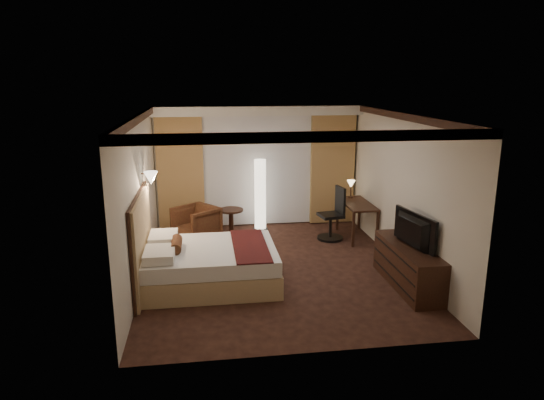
{
  "coord_description": "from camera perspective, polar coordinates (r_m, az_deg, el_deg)",
  "views": [
    {
      "loc": [
        -1.19,
        -7.93,
        3.27
      ],
      "look_at": [
        0.0,
        0.4,
        1.15
      ],
      "focal_mm": 32.0,
      "sensor_mm": 36.0,
      "label": 1
    }
  ],
  "objects": [
    {
      "name": "side_table",
      "position": [
        10.38,
        -4.82,
        -2.62
      ],
      "size": [
        0.52,
        0.52,
        0.57
      ],
      "primitive_type": null,
      "color": "black",
      "rests_on": "floor"
    },
    {
      "name": "curtain_left_drape",
      "position": [
        10.74,
        -10.71,
        3.05
      ],
      "size": [
        1.0,
        0.14,
        2.45
      ],
      "primitive_type": "cube",
      "color": "tan",
      "rests_on": "back_wall"
    },
    {
      "name": "right_wall",
      "position": [
        8.85,
        14.95,
        1.13
      ],
      "size": [
        0.02,
        5.5,
        2.7
      ],
      "primitive_type": "cube",
      "color": "beige",
      "rests_on": "floor"
    },
    {
      "name": "soffit",
      "position": [
        10.52,
        -1.64,
        10.48
      ],
      "size": [
        4.5,
        0.5,
        0.2
      ],
      "primitive_type": "cube",
      "color": "white",
      "rests_on": "ceiling"
    },
    {
      "name": "wall_sconce",
      "position": [
        8.5,
        -14.06,
        2.53
      ],
      "size": [
        0.24,
        0.24,
        0.24
      ],
      "primitive_type": null,
      "color": "white",
      "rests_on": "left_wall"
    },
    {
      "name": "ceiling",
      "position": [
        8.04,
        0.41,
        10.08
      ],
      "size": [
        4.5,
        5.5,
        0.01
      ],
      "primitive_type": "cube",
      "color": "white",
      "rests_on": "back_wall"
    },
    {
      "name": "dresser",
      "position": [
        8.14,
        15.7,
        -7.5
      ],
      "size": [
        0.5,
        1.76,
        0.69
      ],
      "primitive_type": null,
      "color": "black",
      "rests_on": "floor"
    },
    {
      "name": "desk_lamp",
      "position": [
        10.64,
        9.25,
        1.19
      ],
      "size": [
        0.18,
        0.18,
        0.34
      ],
      "primitive_type": null,
      "color": "#FFD899",
      "rests_on": "desk"
    },
    {
      "name": "curtain_sheer",
      "position": [
        10.86,
        -1.69,
        3.41
      ],
      "size": [
        2.48,
        0.04,
        2.45
      ],
      "primitive_type": "cube",
      "color": "silver",
      "rests_on": "back_wall"
    },
    {
      "name": "left_wall",
      "position": [
        8.23,
        -15.3,
        0.14
      ],
      "size": [
        0.02,
        5.5,
        2.7
      ],
      "primitive_type": "cube",
      "color": "beige",
      "rests_on": "floor"
    },
    {
      "name": "curtain_right_drape",
      "position": [
        11.11,
        7.1,
        3.56
      ],
      "size": [
        1.0,
        0.14,
        2.45
      ],
      "primitive_type": "cube",
      "color": "tan",
      "rests_on": "back_wall"
    },
    {
      "name": "desk",
      "position": [
        10.34,
        9.91,
        -2.34
      ],
      "size": [
        0.55,
        1.25,
        0.75
      ],
      "primitive_type": null,
      "color": "black",
      "rests_on": "floor"
    },
    {
      "name": "office_chair",
      "position": [
        10.08,
        6.93,
        -1.58
      ],
      "size": [
        0.62,
        0.62,
        1.11
      ],
      "primitive_type": null,
      "rotation": [
        0.0,
        0.0,
        0.16
      ],
      "color": "black",
      "rests_on": "floor"
    },
    {
      "name": "bed",
      "position": [
        8.03,
        -7.17,
        -7.6
      ],
      "size": [
        2.13,
        1.66,
        0.62
      ],
      "primitive_type": null,
      "color": "white",
      "rests_on": "floor"
    },
    {
      "name": "armchair",
      "position": [
        10.1,
        -8.93,
        -2.56
      ],
      "size": [
        1.05,
        1.06,
        0.8
      ],
      "primitive_type": "imported",
      "rotation": [
        0.0,
        0.0,
        -0.9
      ],
      "color": "#441D14",
      "rests_on": "floor"
    },
    {
      "name": "back_wall",
      "position": [
        10.92,
        -1.74,
        4.0
      ],
      "size": [
        4.5,
        0.02,
        2.7
      ],
      "primitive_type": "cube",
      "color": "beige",
      "rests_on": "floor"
    },
    {
      "name": "crown_molding",
      "position": [
        8.04,
        0.41,
        9.65
      ],
      "size": [
        4.5,
        5.5,
        0.12
      ],
      "primitive_type": null,
      "color": "black",
      "rests_on": "ceiling"
    },
    {
      "name": "floor_lamp",
      "position": [
        10.58,
        -1.4,
        0.6
      ],
      "size": [
        0.33,
        0.33,
        1.59
      ],
      "primitive_type": null,
      "color": "white",
      "rests_on": "floor"
    },
    {
      "name": "headboard",
      "position": [
        7.94,
        -15.06,
        -4.86
      ],
      "size": [
        0.12,
        1.96,
        1.5
      ],
      "primitive_type": null,
      "color": "tan",
      "rests_on": "floor"
    },
    {
      "name": "floor",
      "position": [
        8.66,
        0.38,
        -8.05
      ],
      "size": [
        4.5,
        5.5,
        0.01
      ],
      "primitive_type": "cube",
      "color": "black",
      "rests_on": "ground"
    },
    {
      "name": "television",
      "position": [
        7.91,
        15.81,
        -3.11
      ],
      "size": [
        0.79,
        1.17,
        0.14
      ],
      "primitive_type": "imported",
      "rotation": [
        0.0,
        0.0,
        1.74
      ],
      "color": "black",
      "rests_on": "dresser"
    }
  ]
}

